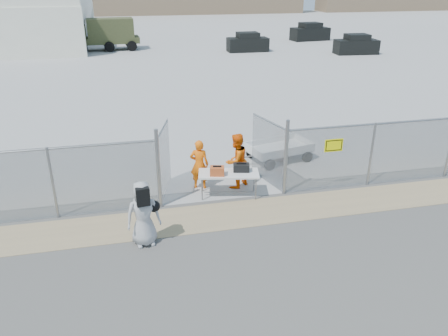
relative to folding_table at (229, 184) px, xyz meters
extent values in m
plane|color=#494949|center=(-0.21, -2.25, -0.40)|extent=(160.00, 160.00, 0.00)
cube|color=#A1A1A1|center=(-0.21, 39.75, -0.40)|extent=(160.00, 80.00, 0.01)
cube|color=#9E8863|center=(-0.21, -1.25, -0.40)|extent=(44.00, 1.60, 0.01)
cube|color=#C35324|center=(-0.39, -0.08, 0.54)|extent=(0.50, 0.39, 0.28)
cube|color=black|center=(0.42, 0.04, 0.53)|extent=(0.57, 0.41, 0.25)
imported|color=#FF6709|center=(-0.81, 0.77, 0.44)|extent=(0.71, 0.57, 1.69)
imported|color=#FF6709|center=(0.40, 0.60, 0.53)|extent=(1.15, 1.09, 1.87)
imported|color=#A2A3A6|center=(-2.79, -2.20, 0.49)|extent=(0.94, 0.67, 1.79)
camera|label=1|loc=(-2.93, -12.23, 6.08)|focal=35.00mm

